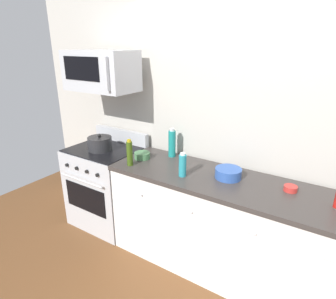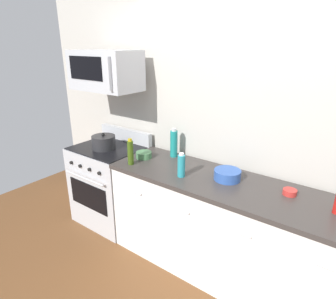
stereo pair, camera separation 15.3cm
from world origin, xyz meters
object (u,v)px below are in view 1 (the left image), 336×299
(microwave, at_px, (101,71))
(bottle_olive_oil, at_px, (130,153))
(bowl_green_glaze, at_px, (142,155))
(bottle_sparkling_teal, at_px, (172,143))
(bowl_blue_mixing, at_px, (228,173))
(range_oven, at_px, (107,185))
(bottle_dish_soap, at_px, (183,165))
(bowl_red_small, at_px, (291,188))
(stockpot, at_px, (100,144))

(microwave, distance_m, bottle_olive_oil, 0.92)
(bottle_olive_oil, bearing_deg, bowl_green_glaze, 93.00)
(microwave, xyz_separation_m, bottle_olive_oil, (0.54, -0.24, -0.71))
(bottle_sparkling_teal, relative_size, bowl_blue_mixing, 1.31)
(range_oven, height_order, bottle_sparkling_teal, bottle_sparkling_teal)
(microwave, xyz_separation_m, bowl_green_glaze, (0.53, -0.04, -0.80))
(bottle_dish_soap, xyz_separation_m, bottle_sparkling_teal, (-0.33, 0.35, 0.04))
(bottle_olive_oil, distance_m, bowl_green_glaze, 0.22)
(bowl_red_small, bearing_deg, bottle_olive_oil, -168.17)
(range_oven, relative_size, bowl_green_glaze, 6.71)
(bottle_dish_soap, height_order, bowl_red_small, bottle_dish_soap)
(microwave, relative_size, bowl_red_small, 7.15)
(bottle_dish_soap, xyz_separation_m, bowl_red_small, (0.85, 0.23, -0.08))
(microwave, bearing_deg, bottle_olive_oil, -23.88)
(stockpot, bearing_deg, bowl_green_glaze, 6.40)
(bowl_red_small, height_order, bowl_green_glaze, bowl_green_glaze)
(bowl_green_glaze, distance_m, stockpot, 0.53)
(bowl_blue_mixing, bearing_deg, bottle_dish_soap, -152.36)
(bottle_olive_oil, distance_m, bowl_red_small, 1.42)
(microwave, relative_size, bottle_sparkling_teal, 2.50)
(range_oven, relative_size, bottle_olive_oil, 4.18)
(bowl_green_glaze, bearing_deg, bottle_olive_oil, -87.00)
(bowl_blue_mixing, bearing_deg, microwave, -179.64)
(bottle_dish_soap, relative_size, bottle_sparkling_teal, 0.72)
(bottle_dish_soap, relative_size, bowl_red_small, 2.07)
(microwave, height_order, bottle_olive_oil, microwave)
(bottle_dish_soap, bearing_deg, microwave, 170.83)
(bowl_blue_mixing, height_order, bowl_green_glaze, bowl_blue_mixing)
(microwave, bearing_deg, bottle_dish_soap, -9.17)
(bowl_red_small, bearing_deg, stockpot, -175.53)
(microwave, relative_size, stockpot, 2.90)
(bowl_blue_mixing, distance_m, stockpot, 1.43)
(microwave, xyz_separation_m, bowl_red_small, (1.93, 0.05, -0.81))
(bottle_olive_oil, xyz_separation_m, bowl_red_small, (1.39, 0.29, -0.10))
(bottle_olive_oil, xyz_separation_m, bowl_blue_mixing, (0.89, 0.25, -0.08))
(microwave, relative_size, bottle_olive_oil, 2.91)
(bowl_green_glaze, height_order, stockpot, stockpot)
(bowl_blue_mixing, bearing_deg, bowl_green_glaze, -176.96)
(bottle_dish_soap, bearing_deg, bottle_sparkling_teal, 133.31)
(bottle_olive_oil, relative_size, bowl_green_glaze, 1.60)
(microwave, bearing_deg, range_oven, -90.29)
(bowl_red_small, xyz_separation_m, bowl_blue_mixing, (-0.50, -0.04, 0.02))
(range_oven, distance_m, bottle_sparkling_teal, 0.98)
(bottle_dish_soap, height_order, bowl_green_glaze, bottle_dish_soap)
(bottle_sparkling_teal, relative_size, stockpot, 1.16)
(bottle_sparkling_teal, relative_size, bowl_green_glaze, 1.87)
(bottle_sparkling_teal, height_order, stockpot, bottle_sparkling_teal)
(range_oven, xyz_separation_m, bottle_sparkling_teal, (0.75, 0.22, 0.59))
(bottle_olive_oil, bearing_deg, stockpot, 165.40)
(bottle_olive_oil, relative_size, bowl_blue_mixing, 1.13)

